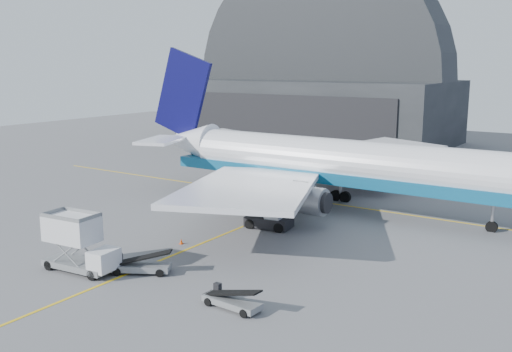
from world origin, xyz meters
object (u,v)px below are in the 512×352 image
Objects in this scene: pushback_tug at (270,220)px; belt_loader_a at (140,266)px; catering_truck at (78,244)px; belt_loader_b at (232,300)px; airliner at (328,163)px.

belt_loader_a is at bearing -104.13° from pushback_tug.
catering_truck reaches higher than belt_loader_b.
airliner reaches higher than belt_loader_a.
belt_loader_a is at bearing 175.56° from belt_loader_b.
pushback_tug reaches higher than belt_loader_a.
belt_loader_a is at bearing -95.91° from airliner.
pushback_tug is at bearing 53.81° from belt_loader_a.
pushback_tug is 1.05× the size of belt_loader_b.
pushback_tug is 18.08m from belt_loader_b.
belt_loader_b is at bearing -73.23° from pushback_tug.
pushback_tug is 15.31m from belt_loader_a.
belt_loader_a is (4.09, 2.17, -1.54)m from catering_truck.
airliner reaches higher than pushback_tug.
airliner is at bearing 107.22° from belt_loader_b.
airliner is at bearing 77.34° from pushback_tug.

